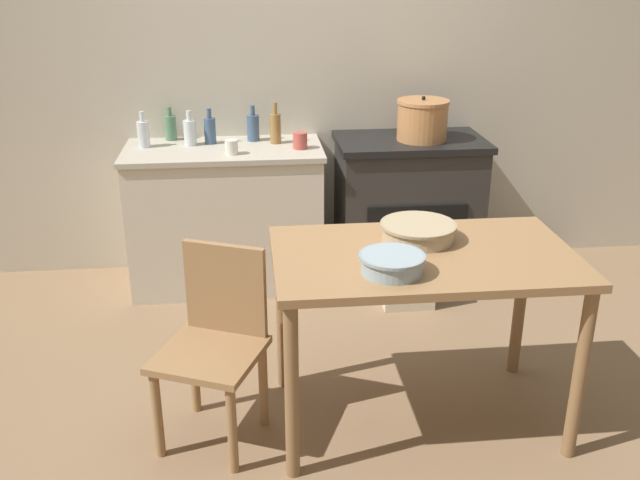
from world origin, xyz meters
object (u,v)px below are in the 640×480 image
object	(u,v)px
flour_sack	(408,277)
work_table	(423,277)
bottle_center_right	(190,132)
cup_right	(300,141)
stove	(407,207)
cup_mid_right	(231,147)
mixing_bowl_large	(392,263)
stock_pot	(422,120)
bottle_far_left	(210,130)
mixing_bowl_small	(418,231)
bottle_left	(170,127)
bottle_center_left	(253,127)
bottle_center	(275,128)
bottle_mid_left	(143,133)
chair	(216,340)

from	to	relation	value
flour_sack	work_table	bearing A→B (deg)	-100.49
bottle_center_right	cup_right	distance (m)	0.66
stove	cup_mid_right	distance (m)	1.19
cup_right	stove	bearing A→B (deg)	7.14
mixing_bowl_large	cup_right	size ratio (longest dim) A/B	2.67
stock_pot	bottle_far_left	size ratio (longest dim) A/B	1.46
stove	stock_pot	bearing A→B (deg)	-37.45
stove	mixing_bowl_small	world-z (taller)	stove
flour_sack	bottle_left	size ratio (longest dim) A/B	1.69
cup_right	stock_pot	bearing A→B (deg)	3.29
work_table	bottle_center_right	xyz separation A→B (m)	(-1.04, 1.61, 0.26)
work_table	cup_mid_right	size ratio (longest dim) A/B	14.86
mixing_bowl_small	bottle_left	bearing A→B (deg)	126.12
work_table	bottle_center_left	xyz separation A→B (m)	(-0.66, 1.68, 0.26)
flour_sack	bottle_center	world-z (taller)	bottle_center
bottle_far_left	bottle_center_left	xyz separation A→B (m)	(0.26, 0.04, 0.00)
flour_sack	bottle_mid_left	xyz separation A→B (m)	(-1.51, 0.49, 0.78)
bottle_mid_left	bottle_far_left	bearing A→B (deg)	6.77
chair	bottle_mid_left	size ratio (longest dim) A/B	3.91
bottle_center_right	stock_pot	bearing A→B (deg)	-4.58
chair	mixing_bowl_small	xyz separation A→B (m)	(0.87, 0.15, 0.39)
mixing_bowl_small	cup_right	distance (m)	1.37
bottle_left	stove	bearing A→B (deg)	-8.24
bottle_far_left	bottle_left	size ratio (longest dim) A/B	1.04
mixing_bowl_small	bottle_far_left	size ratio (longest dim) A/B	1.53
bottle_far_left	bottle_center_left	bearing A→B (deg)	9.77
flour_sack	cup_mid_right	xyz separation A→B (m)	(-0.99, 0.28, 0.74)
stove	bottle_mid_left	xyz separation A→B (m)	(-1.59, 0.05, 0.50)
stock_pot	bottle_center_left	world-z (taller)	stock_pot
work_table	cup_mid_right	bearing A→B (deg)	120.06
stock_pot	bottle_mid_left	distance (m)	1.65
work_table	bottle_far_left	bearing A→B (deg)	119.42
stock_pot	cup_right	bearing A→B (deg)	-176.71
stock_pot	mixing_bowl_small	distance (m)	1.40
bottle_far_left	bottle_left	xyz separation A→B (m)	(-0.24, 0.12, -0.00)
stock_pot	chair	bearing A→B (deg)	-128.90
bottle_center_left	cup_right	world-z (taller)	bottle_center_left
bottle_center_left	mixing_bowl_large	bearing A→B (deg)	-75.19
chair	bottle_left	bearing A→B (deg)	123.21
cup_right	bottle_left	bearing A→B (deg)	159.06
cup_right	mixing_bowl_small	bearing A→B (deg)	-73.06
stove	bottle_mid_left	bearing A→B (deg)	178.26
work_table	flour_sack	world-z (taller)	work_table
chair	bottle_center_left	world-z (taller)	bottle_center_left
mixing_bowl_small	bottle_far_left	world-z (taller)	bottle_far_left
chair	cup_mid_right	distance (m)	1.45
bottle_far_left	cup_right	xyz separation A→B (m)	(0.53, -0.18, -0.03)
bottle_left	cup_mid_right	distance (m)	0.53
bottle_center_left	bottle_center	world-z (taller)	bottle_center
mixing_bowl_small	bottle_center_right	distance (m)	1.80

